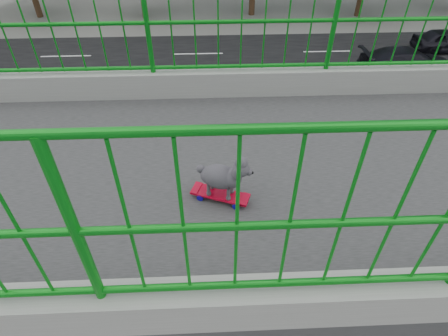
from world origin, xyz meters
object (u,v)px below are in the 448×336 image
object	(u,v)px
car_4	(446,41)
car_5	(414,188)
car_3	(407,63)
skateboard	(220,195)
poodle	(223,176)
car_1	(223,137)

from	to	relation	value
car_4	car_5	distance (m)	14.98
car_3	skateboard	bearing A→B (deg)	146.39
skateboard	poodle	bearing A→B (deg)	90.00
poodle	car_4	distance (m)	24.89
skateboard	car_4	xyz separation A→B (m)	(-19.18, 14.44, -6.39)
car_1	car_5	size ratio (longest dim) A/B	1.00
car_3	car_4	bearing A→B (deg)	-50.05
car_1	car_3	distance (m)	12.04
skateboard	car_1	size ratio (longest dim) A/B	0.11
car_3	car_5	size ratio (longest dim) A/B	1.10
poodle	car_3	bearing A→B (deg)	167.24
skateboard	car_1	bearing A→B (deg)	-161.77
car_1	car_4	distance (m)	16.99
car_4	car_5	bearing A→B (deg)	148.69
car_5	car_3	bearing A→B (deg)	157.55
poodle	car_1	xyz separation A→B (m)	(-9.59, 0.40, -6.50)
car_3	car_5	xyz separation A→B (m)	(9.60, -3.97, 0.02)
car_1	car_4	bearing A→B (deg)	124.41
skateboard	car_3	world-z (taller)	skateboard
skateboard	poodle	distance (m)	0.22
car_4	car_3	bearing A→B (deg)	129.95
poodle	car_1	distance (m)	11.59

